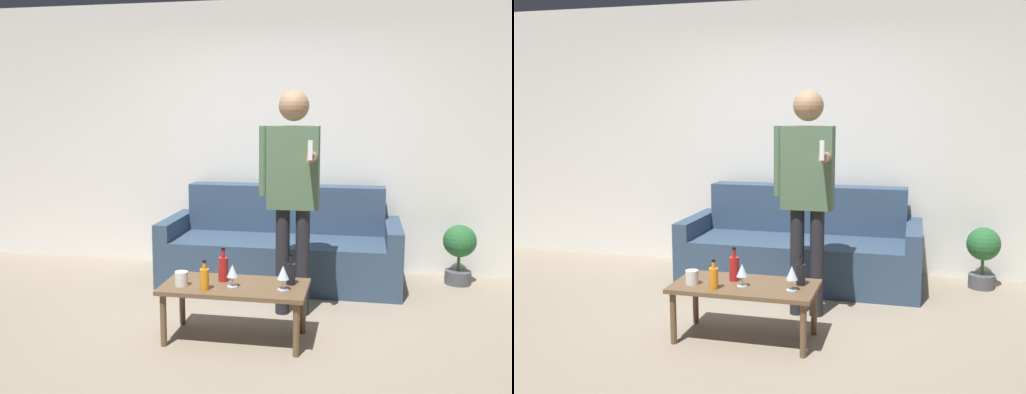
# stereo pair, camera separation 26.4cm
# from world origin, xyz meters

# --- Properties ---
(ground_plane) EXTENTS (16.00, 16.00, 0.00)m
(ground_plane) POSITION_xyz_m (0.00, 0.00, 0.00)
(ground_plane) COLOR gray
(wall_back) EXTENTS (8.00, 0.06, 2.70)m
(wall_back) POSITION_xyz_m (0.00, 2.04, 1.35)
(wall_back) COLOR silver
(wall_back) RESTS_ON ground_plane
(couch) EXTENTS (2.20, 0.91, 0.89)m
(couch) POSITION_xyz_m (0.16, 1.53, 0.31)
(couch) COLOR #334760
(couch) RESTS_ON ground_plane
(coffee_table) EXTENTS (1.01, 0.51, 0.40)m
(coffee_table) POSITION_xyz_m (0.04, 0.03, 0.35)
(coffee_table) COLOR brown
(coffee_table) RESTS_ON ground_plane
(bottle_orange) EXTENTS (0.07, 0.07, 0.24)m
(bottle_orange) POSITION_xyz_m (-0.06, 0.10, 0.49)
(bottle_orange) COLOR #B21E1E
(bottle_orange) RESTS_ON coffee_table
(bottle_green) EXTENTS (0.07, 0.07, 0.21)m
(bottle_green) POSITION_xyz_m (0.43, 0.12, 0.48)
(bottle_green) COLOR black
(bottle_green) RESTS_ON coffee_table
(bottle_dark) EXTENTS (0.06, 0.06, 0.20)m
(bottle_dark) POSITION_xyz_m (-0.13, -0.12, 0.48)
(bottle_dark) COLOR orange
(bottle_dark) RESTS_ON coffee_table
(wine_glass_near) EXTENTS (0.08, 0.08, 0.16)m
(wine_glass_near) POSITION_xyz_m (0.04, -0.01, 0.51)
(wine_glass_near) COLOR silver
(wine_glass_near) RESTS_ON coffee_table
(wine_glass_far) EXTENTS (0.08, 0.08, 0.17)m
(wine_glass_far) POSITION_xyz_m (0.39, -0.02, 0.51)
(wine_glass_far) COLOR silver
(wine_glass_far) RESTS_ON coffee_table
(cup_on_table) EXTENTS (0.09, 0.09, 0.10)m
(cup_on_table) POSITION_xyz_m (-0.32, -0.06, 0.45)
(cup_on_table) COLOR white
(cup_on_table) RESTS_ON coffee_table
(person_standing_front) EXTENTS (0.47, 0.44, 1.76)m
(person_standing_front) POSITION_xyz_m (0.37, 0.62, 1.06)
(person_standing_front) COLOR #232328
(person_standing_front) RESTS_ON ground_plane
(potted_plant) EXTENTS (0.30, 0.30, 0.56)m
(potted_plant) POSITION_xyz_m (1.80, 1.71, 0.34)
(potted_plant) COLOR #4C4C51
(potted_plant) RESTS_ON ground_plane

